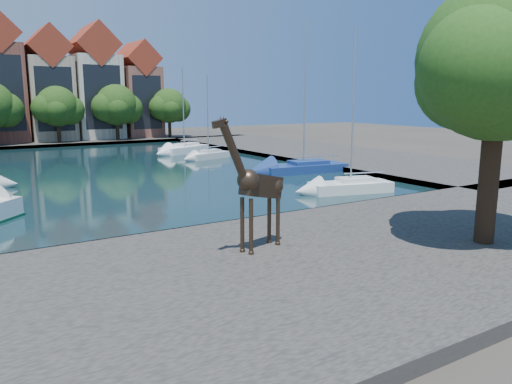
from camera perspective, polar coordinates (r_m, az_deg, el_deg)
The scene contains 18 objects.
ground at distance 24.76m, azimuth -3.63°, elevation -4.43°, with size 160.00×160.00×0.00m, color #38332B.
water_basin at distance 46.89m, azimuth -17.78°, elevation 2.35°, with size 38.00×50.00×0.08m, color black.
near_quay at distance 19.09m, azimuth 6.54°, elevation -8.35°, with size 50.00×14.00×0.50m, color #48443F.
far_quay at distance 78.12m, azimuth -23.72°, elevation 5.28°, with size 60.00×16.00×0.50m, color #48443F.
right_quay at distance 58.20m, azimuth 6.81°, elevation 4.54°, with size 14.00×52.00×0.50m, color #48443F.
plane_tree at distance 22.48m, azimuth 26.17°, elevation 12.73°, with size 8.32×6.40×10.62m.
townhouse_center at distance 77.40m, azimuth -27.16°, elevation 11.00°, with size 5.44×9.18×16.93m.
townhouse_east_inner at distance 78.18m, azimuth -22.67°, elevation 10.86°, with size 5.94×9.18×15.79m.
townhouse_east_mid at distance 79.56m, azimuth -17.99°, elevation 11.42°, with size 6.43×9.18×16.65m.
townhouse_east_end at distance 81.41m, azimuth -13.44°, elevation 10.91°, with size 5.44×9.18×14.43m.
far_tree_mid_east at distance 72.80m, azimuth -21.70°, elevation 8.95°, with size 7.02×5.40×7.52m.
far_tree_east at distance 74.69m, azimuth -15.60°, elevation 9.42°, with size 7.54×5.80×7.84m.
far_tree_far_east at distance 77.36m, azimuth -9.84°, elevation 9.56°, with size 6.76×5.20×7.36m.
giraffe_statue at distance 19.44m, azimuth 0.08°, elevation 0.70°, with size 3.61×1.45×5.26m.
sailboat_right_a at distance 34.72m, azimuth 10.76°, elevation 0.89°, with size 5.96×3.35×10.88m.
sailboat_right_b at distance 43.58m, azimuth 5.47°, elevation 2.99°, with size 7.85×3.60×12.77m.
sailboat_right_c at distance 53.33m, azimuth -5.45°, elevation 4.38°, with size 5.14×3.08×8.66m.
sailboat_right_d at distance 59.28m, azimuth -8.19°, elevation 5.03°, with size 6.79×4.75×9.77m.
Camera 1 is at (-11.34, -21.04, 6.48)m, focal length 35.00 mm.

